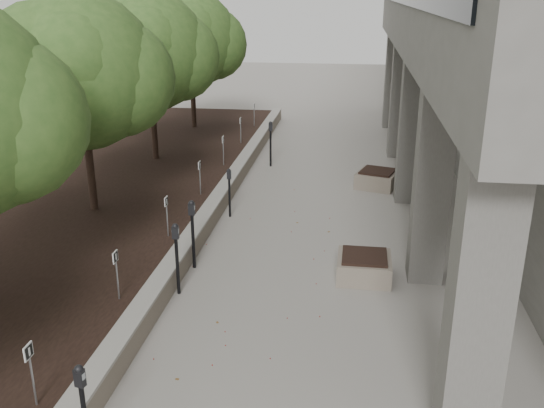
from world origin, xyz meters
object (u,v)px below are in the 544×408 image
Objects in this scene: parking_meter_3 at (193,235)px; parking_meter_5 at (271,144)px; parking_meter_2 at (177,259)px; parking_meter_4 at (229,193)px; planter_back at (377,179)px; planter_front at (364,266)px; crabapple_tree_3 at (83,105)px; crabapple_tree_5 at (191,60)px; crabapple_tree_4 at (151,77)px.

parking_meter_5 reaches higher than parking_meter_3.
parking_meter_5 is at bearing 83.69° from parking_meter_2.
parking_meter_3 is 3.19m from parking_meter_4.
planter_back is at bearing 32.10° from parking_meter_4.
parking_meter_5 is at bearing 111.14° from planter_front.
parking_meter_4 is at bearing 15.64° from crabapple_tree_3.
crabapple_tree_3 is at bearing -170.58° from parking_meter_4.
crabapple_tree_3 reaches higher than parking_meter_4.
planter_back is (4.13, 7.54, -0.49)m from parking_meter_2.
crabapple_tree_3 is 7.82m from planter_front.
crabapple_tree_5 is 14.02m from parking_meter_2.
planter_back is (3.59, -1.83, -0.52)m from parking_meter_5.
crabapple_tree_3 is 10.00m from crabapple_tree_5.
parking_meter_2 is 9.38m from parking_meter_5.
crabapple_tree_3 is 7.42m from parking_meter_5.
crabapple_tree_4 is 4.73× the size of planter_back.
planter_front is (6.94, -7.21, -2.86)m from crabapple_tree_4.
parking_meter_4 is 1.17× the size of planter_back.
crabapple_tree_5 is 12.87m from parking_meter_3.
crabapple_tree_5 is (0.00, 10.00, 0.00)m from crabapple_tree_3.
parking_meter_4 is (0.14, 3.18, -0.11)m from parking_meter_3.
parking_meter_5 is (0.54, 8.17, 0.00)m from parking_meter_3.
parking_meter_5 is (0.40, 4.99, 0.12)m from parking_meter_4.
parking_meter_3 reaches higher than parking_meter_4.
crabapple_tree_3 is 3.46× the size of parking_meter_3.
crabapple_tree_4 and crabapple_tree_5 have the same top height.
planter_front is (3.55, -3.16, -0.41)m from parking_meter_4.
parking_meter_5 is 1.41× the size of planter_front.
parking_meter_5 reaches higher than parking_meter_2.
parking_meter_2 is 4.38m from parking_meter_4.
crabapple_tree_4 is 4.55m from parking_meter_5.
parking_meter_2 is (3.25, -8.43, -2.36)m from crabapple_tree_4.
crabapple_tree_4 is 4.86× the size of planter_front.
planter_back is at bearing 57.15° from parking_meter_3.
crabapple_tree_3 is 3.44× the size of parking_meter_5.
parking_meter_2 is at bearing -161.67° from planter_front.
parking_meter_2 reaches higher than parking_meter_4.
planter_front is at bearing -17.66° from crabapple_tree_3.
crabapple_tree_4 is 9.34m from parking_meter_2.
crabapple_tree_3 is 4.29m from parking_meter_4.
parking_meter_4 is at bearing 87.76° from parking_meter_3.
crabapple_tree_4 is 7.97m from planter_back.
parking_meter_3 is at bearing -179.63° from planter_front.
crabapple_tree_5 is 3.46× the size of parking_meter_3.
parking_meter_4 is (0.14, 4.38, -0.08)m from parking_meter_2.
planter_front is (3.69, 0.02, -0.52)m from parking_meter_3.
crabapple_tree_5 reaches higher than planter_front.
crabapple_tree_4 is at bearing 133.91° from planter_front.
crabapple_tree_4 is 10.41m from planter_front.
crabapple_tree_3 is at bearing -131.43° from parking_meter_5.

